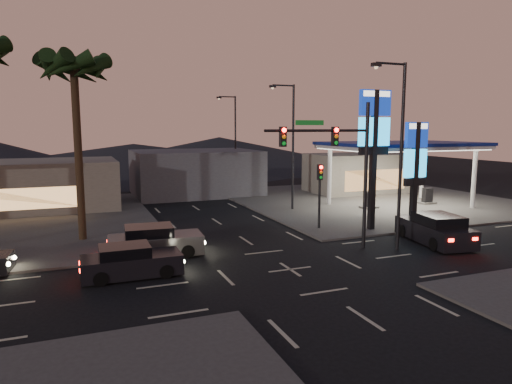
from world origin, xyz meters
name	(u,v)px	position (x,y,z in m)	size (l,w,h in m)	color
ground	(290,269)	(0.00, 0.00, 0.00)	(140.00, 140.00, 0.00)	black
corner_lot_ne	(370,200)	(16.00, 16.00, 0.06)	(24.00, 24.00, 0.12)	#47443F
gas_station	(401,147)	(16.00, 12.00, 5.08)	(12.20, 8.20, 5.47)	silver
convenience_store	(358,173)	(18.00, 21.00, 2.00)	(10.00, 6.00, 4.00)	#726B5B
pylon_sign_tall	(374,132)	(8.50, 5.50, 6.39)	(2.20, 0.35, 9.00)	black
pylon_sign_short	(415,159)	(11.00, 4.50, 4.66)	(1.60, 0.35, 7.00)	black
traffic_signal_mast	(339,155)	(3.76, 1.99, 5.23)	(6.10, 0.39, 8.00)	black
pedestal_signal	(320,186)	(5.50, 6.98, 2.92)	(0.32, 0.39, 4.30)	black
streetlight_near	(398,145)	(6.79, 1.00, 5.72)	(2.14, 0.25, 10.00)	black
streetlight_mid	(291,140)	(6.79, 14.00, 5.72)	(2.14, 0.25, 10.00)	black
streetlight_far	(234,137)	(6.79, 28.00, 5.72)	(2.14, 0.25, 10.00)	black
palm_a	(74,78)	(-9.00, 9.50, 9.43)	(4.41, 4.41, 10.86)	black
building_far_west	(12,186)	(-14.00, 22.00, 2.00)	(16.00, 8.00, 4.00)	#726B5B
building_far_mid	(195,172)	(2.00, 26.00, 2.20)	(12.00, 9.00, 4.40)	#4C4C51
hill_right	(219,151)	(15.00, 60.00, 2.50)	(50.00, 50.00, 5.00)	black
hill_center	(134,156)	(0.00, 60.00, 2.00)	(60.00, 60.00, 4.00)	black
car_lane_a_front	(130,262)	(-7.12, 1.72, 0.68)	(4.51, 1.93, 1.46)	black
car_lane_b_front	(154,242)	(-5.57, 4.73, 0.75)	(5.06, 2.39, 1.61)	#535456
suv_station	(435,230)	(9.98, 1.39, 0.81)	(3.07, 5.50, 1.74)	black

